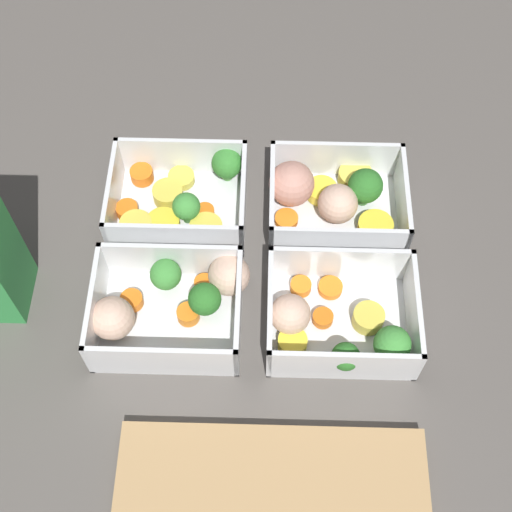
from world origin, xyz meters
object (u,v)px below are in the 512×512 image
(container_far_right, at_px, (172,302))
(container_far_left, at_px, (337,322))
(container_near_right, at_px, (181,200))
(container_near_left, at_px, (330,198))

(container_far_right, bearing_deg, container_far_left, 174.32)
(container_near_right, bearing_deg, container_near_left, -178.55)
(container_near_left, height_order, container_far_right, same)
(container_near_left, xyz_separation_m, container_far_right, (0.16, 0.13, -0.00))
(container_near_left, xyz_separation_m, container_far_left, (-0.00, 0.15, -0.00))
(container_near_right, xyz_separation_m, container_far_right, (-0.00, 0.13, 0.00))
(container_near_right, bearing_deg, container_far_right, 90.76)
(container_near_right, height_order, container_far_right, same)
(container_near_right, distance_m, container_far_right, 0.13)
(container_near_right, distance_m, container_far_left, 0.22)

